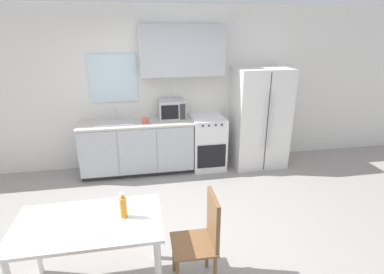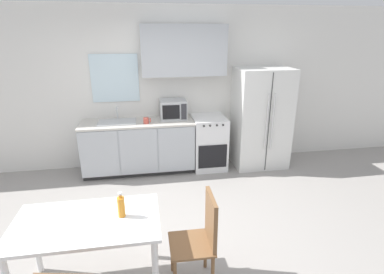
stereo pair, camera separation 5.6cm
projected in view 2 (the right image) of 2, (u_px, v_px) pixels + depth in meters
ground_plane at (168, 239)px, 3.49m from camera, size 12.00×12.00×0.00m
wall_back at (158, 84)px, 5.06m from camera, size 12.00×0.38×2.70m
kitchen_counter at (139, 146)px, 5.05m from camera, size 1.85×0.63×0.89m
oven_range at (209, 142)px, 5.22m from camera, size 0.56×0.66×0.91m
refrigerator at (261, 118)px, 5.20m from camera, size 0.91×0.74×1.71m
kitchen_sink at (117, 121)px, 4.86m from camera, size 0.60×0.38×0.23m
microwave at (173, 109)px, 5.03m from camera, size 0.44×0.38×0.32m
coffee_mug at (147, 120)px, 4.79m from camera, size 0.12×0.09×0.10m
dining_table at (88, 231)px, 2.63m from camera, size 1.26×0.73×0.74m
dining_chair_side at (202, 235)px, 2.74m from camera, size 0.41×0.41×0.93m
drink_bottle at (121, 206)px, 2.63m from camera, size 0.06×0.06×0.24m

